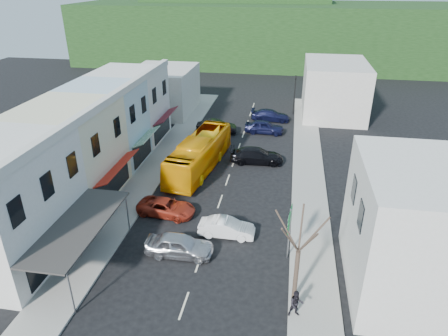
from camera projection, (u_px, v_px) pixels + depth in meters
ground at (211, 228)px, 30.35m from camera, size 120.00×120.00×0.00m
sidewalk_left at (158, 164)px, 40.31m from camera, size 3.00×52.00×0.15m
sidewalk_right at (308, 176)px, 38.05m from camera, size 3.00×52.00×0.15m
shopfront_row at (82, 144)px, 34.91m from camera, size 8.25×30.00×8.00m
right_building at (425, 232)px, 23.02m from camera, size 8.00×9.00×8.00m
distant_block_left at (164, 90)px, 54.76m from camera, size 8.00×10.00×6.00m
distant_block_right at (334, 88)px, 53.75m from camera, size 8.00×12.00×7.00m
hillside at (263, 29)px, 85.30m from camera, size 80.00×26.00×14.00m
bus at (200, 155)px, 38.88m from camera, size 4.05×11.83×3.10m
car_silver at (179, 246)px, 27.17m from camera, size 4.42×1.86×1.40m
car_white at (227, 228)px, 29.18m from camera, size 4.42×1.84×1.40m
car_red at (166, 207)px, 31.78m from camera, size 4.80×2.45×1.40m
car_black_near at (257, 156)px, 40.57m from camera, size 4.62×2.16×1.40m
car_navy_mid at (264, 128)px, 48.10m from camera, size 4.48×2.02×1.40m
car_black_far at (216, 128)px, 48.12m from camera, size 4.58×2.29×1.40m
car_navy_far at (270, 116)px, 52.24m from camera, size 4.53×1.92×1.40m
pedestrian_left at (107, 207)px, 31.22m from camera, size 0.61×0.71×1.70m
pedestrian_right at (296, 304)px, 22.04m from camera, size 0.78×0.58×1.70m
direction_sign at (289, 234)px, 26.34m from camera, size 0.58×1.79×3.87m
street_tree at (298, 251)px, 22.07m from camera, size 2.42×2.42×7.18m
traffic_signal at (295, 95)px, 54.00m from camera, size 0.95×1.27×5.32m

